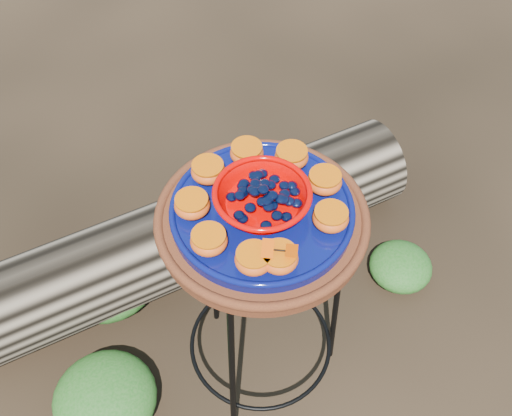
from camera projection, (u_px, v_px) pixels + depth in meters
ground at (260, 365)px, 1.97m from camera, size 60.00×60.00×0.00m
plant_stand at (261, 307)px, 1.69m from camera, size 0.44×0.44×0.70m
terracotta_saucer at (262, 221)px, 1.41m from camera, size 0.46×0.46×0.04m
cobalt_plate at (262, 212)px, 1.38m from camera, size 0.40×0.40×0.03m
red_bowl at (262, 200)px, 1.35m from camera, size 0.20×0.20×0.05m
glass_gems at (262, 188)px, 1.32m from camera, size 0.15×0.15×0.03m
orange_half_0 at (279, 258)px, 1.27m from camera, size 0.08×0.08×0.04m
orange_half_1 at (331, 218)px, 1.33m from camera, size 0.08×0.08×0.04m
orange_half_2 at (325, 181)px, 1.39m from camera, size 0.08×0.08×0.04m
orange_half_3 at (292, 157)px, 1.44m from camera, size 0.08×0.08×0.04m
orange_half_4 at (247, 153)px, 1.45m from camera, size 0.08×0.08×0.04m
orange_half_5 at (208, 171)px, 1.41m from camera, size 0.08×0.08×0.04m
orange_half_6 at (192, 205)px, 1.35m from camera, size 0.08×0.08×0.04m
orange_half_7 at (209, 241)px, 1.29m from camera, size 0.08×0.08×0.04m
orange_half_8 at (254, 259)px, 1.26m from camera, size 0.08×0.08×0.04m
butterfly at (280, 250)px, 1.24m from camera, size 0.10×0.10×0.01m
driftwood_log at (184, 239)px, 2.09m from camera, size 1.61×0.73×0.29m
foliage_left at (105, 398)px, 1.82m from camera, size 0.30×0.30×0.15m
foliage_right at (401, 266)px, 2.14m from camera, size 0.21×0.21×0.10m
foliage_back at (106, 277)px, 2.07m from camera, size 0.33×0.33×0.16m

